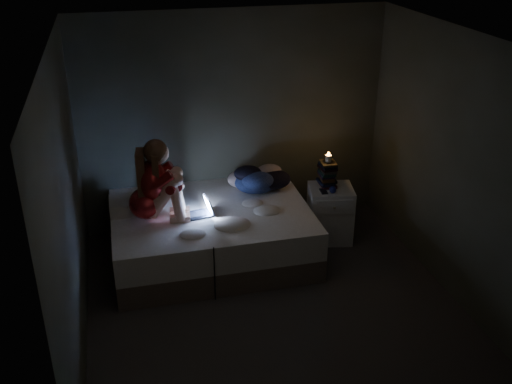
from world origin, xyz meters
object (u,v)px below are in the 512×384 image
object	(u,v)px
nightstand	(330,213)
phone	(325,192)
laptop	(197,207)
woman	(144,181)
candle	(328,158)
bed	(212,234)

from	to	relation	value
nightstand	phone	distance (m)	0.37
laptop	phone	world-z (taller)	laptop
nightstand	woman	bearing A→B (deg)	-165.86
woman	nightstand	world-z (taller)	woman
candle	phone	size ratio (longest dim) A/B	0.57
woman	candle	distance (m)	2.08
laptop	phone	bearing A→B (deg)	-6.49
phone	woman	bearing A→B (deg)	174.35
woman	laptop	bearing A→B (deg)	2.06
bed	phone	xyz separation A→B (m)	(1.31, -0.02, 0.37)
woman	phone	xyz separation A→B (m)	(2.00, 0.03, -0.37)
laptop	candle	size ratio (longest dim) A/B	3.79
bed	phone	world-z (taller)	phone
bed	candle	xyz separation A→B (m)	(1.39, 0.14, 0.71)
woman	nightstand	xyz separation A→B (m)	(2.11, 0.12, -0.71)
nightstand	candle	distance (m)	0.68
bed	laptop	xyz separation A→B (m)	(-0.16, -0.09, 0.40)
bed	nightstand	distance (m)	1.42
bed	nightstand	xyz separation A→B (m)	(1.42, 0.08, 0.04)
candle	bed	bearing A→B (deg)	-174.08
laptop	nightstand	world-z (taller)	laptop
bed	laptop	world-z (taller)	laptop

